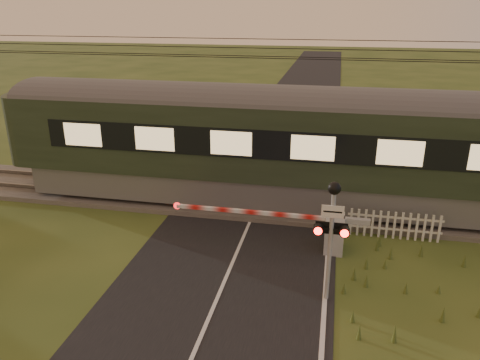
# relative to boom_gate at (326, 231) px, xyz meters

# --- Properties ---
(ground) EXTENTS (160.00, 160.00, 0.00)m
(ground) POSITION_rel_boom_gate_xyz_m (-2.66, -3.41, -0.64)
(ground) COLOR #33471B
(ground) RESTS_ON ground
(road) EXTENTS (6.00, 140.00, 0.03)m
(road) POSITION_rel_boom_gate_xyz_m (-2.65, -3.65, -0.63)
(road) COLOR black
(road) RESTS_ON ground
(track_bed) EXTENTS (140.00, 3.40, 0.39)m
(track_bed) POSITION_rel_boom_gate_xyz_m (-2.66, 3.09, -0.57)
(track_bed) COLOR #47423D
(track_bed) RESTS_ON ground
(overhead_wires) EXTENTS (120.00, 0.62, 0.62)m
(overhead_wires) POSITION_rel_boom_gate_xyz_m (-2.66, 3.09, 5.09)
(overhead_wires) COLOR black
(overhead_wires) RESTS_ON ground
(boom_gate) EXTENTS (6.21, 0.88, 1.17)m
(boom_gate) POSITION_rel_boom_gate_xyz_m (0.00, 0.00, 0.00)
(boom_gate) COLOR gray
(boom_gate) RESTS_ON ground
(crossing_signal) EXTENTS (0.83, 0.35, 3.26)m
(crossing_signal) POSITION_rel_boom_gate_xyz_m (0.12, -2.68, 1.61)
(crossing_signal) COLOR gray
(crossing_signal) RESTS_ON ground
(picket_fence) EXTENTS (3.00, 0.08, 0.94)m
(picket_fence) POSITION_rel_boom_gate_xyz_m (2.16, 1.19, -0.16)
(picket_fence) COLOR silver
(picket_fence) RESTS_ON ground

